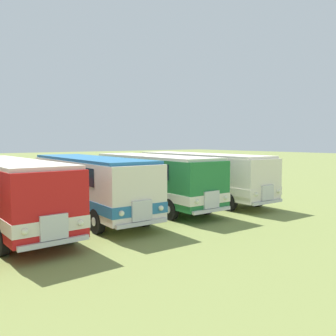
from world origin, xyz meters
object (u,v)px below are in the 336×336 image
at_px(bus_fourth_in_row, 89,182).
at_px(bus_sixth_in_row, 199,173).
at_px(bus_fifth_in_row, 153,177).
at_px(bus_third_in_row, 7,188).

xyz_separation_m(bus_fourth_in_row, bus_sixth_in_row, (7.86, 0.45, 0.00)).
bearing_deg(bus_fifth_in_row, bus_fourth_in_row, -179.88).
bearing_deg(bus_fourth_in_row, bus_sixth_in_row, 3.25).
height_order(bus_third_in_row, bus_sixth_in_row, same).
height_order(bus_third_in_row, bus_fifth_in_row, same).
distance_m(bus_third_in_row, bus_fifth_in_row, 7.86).
bearing_deg(bus_fifth_in_row, bus_sixth_in_row, 6.36).
xyz_separation_m(bus_fifth_in_row, bus_sixth_in_row, (3.93, 0.44, 0.01)).
relative_size(bus_fourth_in_row, bus_fifth_in_row, 1.05).
bearing_deg(bus_sixth_in_row, bus_fifth_in_row, -173.64).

